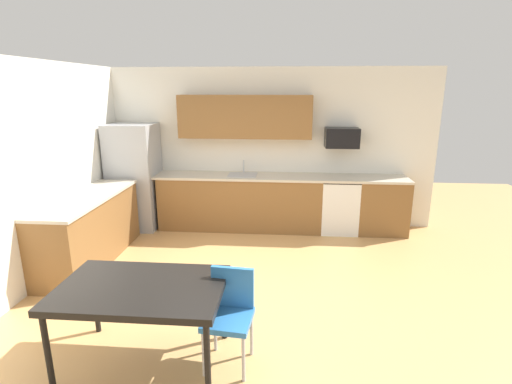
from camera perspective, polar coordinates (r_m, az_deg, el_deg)
The scene contains 16 objects.
ground_plane at distance 4.70m, azimuth -1.04°, elevation -15.09°, with size 12.00×12.00×0.00m, color tan.
wall_back at distance 6.78m, azimuth 1.16°, elevation 6.48°, with size 5.80×0.10×2.70m, color white.
wall_left at distance 5.18m, azimuth -31.75°, elevation 1.50°, with size 0.10×5.80×2.70m, color white.
cabinet_run_back at distance 6.68m, azimuth -2.32°, elevation -1.60°, with size 2.74×0.60×0.90m, color brown.
cabinet_run_back_right at distance 6.81m, azimuth 17.93°, elevation -1.99°, with size 0.81×0.60×0.90m, color brown.
cabinet_run_left at distance 5.88m, azimuth -23.24°, elevation -5.21°, with size 0.60×2.00×0.90m, color brown.
countertop_back at distance 6.52m, azimuth 0.94°, elevation 2.28°, with size 4.80×0.64×0.04m, color beige.
countertop_left at distance 5.74m, azimuth -23.72°, elevation -0.80°, with size 0.64×2.00×0.04m, color beige.
upper_cabinets_back at distance 6.53m, azimuth -1.62°, elevation 11.00°, with size 2.20×0.34×0.70m, color brown.
refrigerator at distance 6.94m, azimuth -17.38°, elevation 2.14°, with size 0.76×0.70×1.78m, color #9EA0A5.
oven_range at distance 6.68m, azimuth 12.05°, elevation -1.86°, with size 0.60×0.60×0.91m.
microwave at distance 6.55m, azimuth 12.48°, elevation 7.80°, with size 0.54×0.36×0.32m, color black.
sink_basin at distance 6.56m, azimuth -1.99°, elevation 1.99°, with size 0.48×0.40×0.14m, color #A5A8AD.
sink_faucet at distance 6.70m, azimuth -1.82°, elevation 3.67°, with size 0.02×0.02×0.24m, color #B2B5BA.
dining_table at distance 3.54m, azimuth -16.50°, elevation -13.91°, with size 1.40×0.90×0.74m.
chair_near_table at distance 3.52m, azimuth -3.86°, elevation -16.84°, with size 0.44×0.44×0.85m.
Camera 1 is at (0.42, -4.05, 2.36)m, focal length 27.24 mm.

